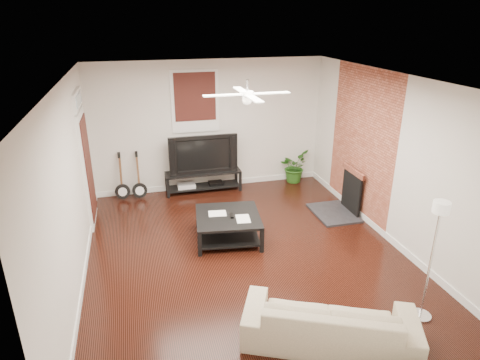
% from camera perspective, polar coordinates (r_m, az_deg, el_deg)
% --- Properties ---
extents(room, '(5.01, 6.01, 2.81)m').
position_cam_1_polar(room, '(6.29, 0.91, 0.81)').
color(room, black).
rests_on(room, ground).
extents(brick_accent, '(0.02, 2.20, 2.80)m').
position_cam_1_polar(brick_accent, '(8.12, 16.20, 4.78)').
color(brick_accent, brown).
rests_on(brick_accent, floor).
extents(fireplace, '(0.80, 1.10, 0.92)m').
position_cam_1_polar(fireplace, '(8.29, 13.81, -1.54)').
color(fireplace, black).
rests_on(fireplace, floor).
extents(window_back, '(1.00, 0.06, 1.30)m').
position_cam_1_polar(window_back, '(8.89, -6.15, 10.59)').
color(window_back, '#35100E').
rests_on(window_back, wall_back).
extents(door_left, '(0.08, 1.00, 2.50)m').
position_cam_1_polar(door_left, '(7.98, -20.24, 2.88)').
color(door_left, white).
rests_on(door_left, wall_left).
extents(tv_stand, '(1.63, 0.44, 0.46)m').
position_cam_1_polar(tv_stand, '(9.21, -5.01, -0.16)').
color(tv_stand, black).
rests_on(tv_stand, floor).
extents(tv, '(1.46, 0.19, 0.84)m').
position_cam_1_polar(tv, '(9.01, -5.17, 3.71)').
color(tv, black).
rests_on(tv, tv_stand).
extents(coffee_table, '(1.21, 1.21, 0.45)m').
position_cam_1_polar(coffee_table, '(7.25, -1.64, -6.42)').
color(coffee_table, black).
rests_on(coffee_table, floor).
extents(sofa, '(2.15, 1.56, 0.59)m').
position_cam_1_polar(sofa, '(5.27, 12.13, -18.31)').
color(sofa, '#BEA58E').
rests_on(sofa, floor).
extents(floor_lamp, '(0.36, 0.36, 1.64)m').
position_cam_1_polar(floor_lamp, '(5.70, 24.57, -10.16)').
color(floor_lamp, silver).
rests_on(floor_lamp, floor).
extents(potted_plant, '(0.86, 0.87, 0.73)m').
position_cam_1_polar(potted_plant, '(9.74, 7.35, 1.85)').
color(potted_plant, '#265A19').
rests_on(potted_plant, floor).
extents(guitar_left, '(0.33, 0.25, 1.01)m').
position_cam_1_polar(guitar_left, '(8.99, -15.92, 0.38)').
color(guitar_left, black).
rests_on(guitar_left, floor).
extents(guitar_right, '(0.31, 0.22, 1.01)m').
position_cam_1_polar(guitar_right, '(8.95, -13.70, 0.52)').
color(guitar_right, black).
rests_on(guitar_right, floor).
extents(ceiling_fan, '(1.24, 1.24, 0.32)m').
position_cam_1_polar(ceiling_fan, '(5.97, 0.98, 11.64)').
color(ceiling_fan, white).
rests_on(ceiling_fan, ceiling).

